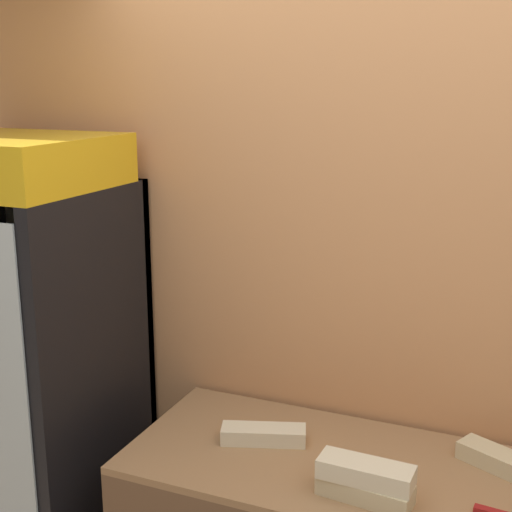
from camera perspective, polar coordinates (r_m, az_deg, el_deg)
name	(u,v)px	position (r m, az deg, el deg)	size (l,w,h in m)	color
wall_back	(428,297)	(2.52, 13.60, -3.24)	(5.20, 0.09, 2.70)	tan
beverage_cooler	(34,358)	(2.91, -17.36, -7.80)	(0.71, 0.70, 1.89)	black
sandwich_stack_bottom	(365,490)	(2.23, 8.71, -18.00)	(0.29, 0.13, 0.06)	beige
sandwich_stack_middle	(366,472)	(2.19, 8.77, -16.71)	(0.28, 0.11, 0.06)	beige
sandwich_flat_left	(499,460)	(2.47, 18.88, -15.21)	(0.27, 0.19, 0.06)	beige
sandwich_flat_right	(263,435)	(2.50, 0.60, -14.09)	(0.30, 0.18, 0.05)	beige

